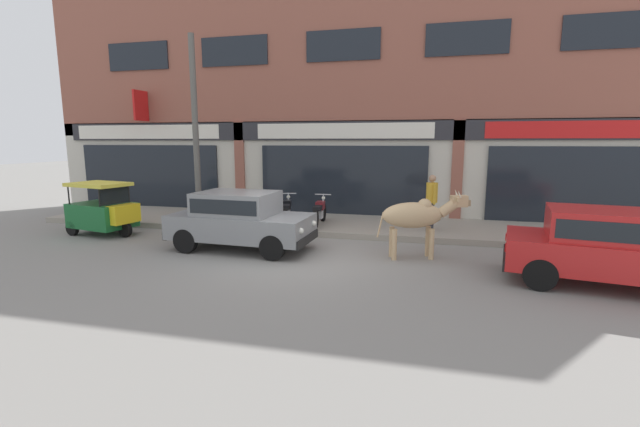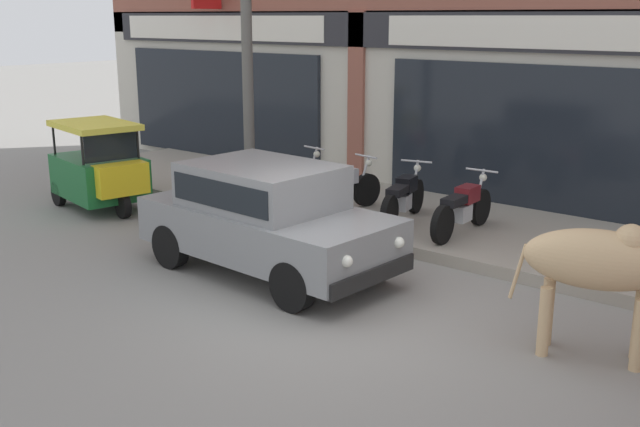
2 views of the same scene
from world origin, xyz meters
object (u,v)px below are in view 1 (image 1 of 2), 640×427
(motorcycle_0, at_px, (218,208))
(utility_pole, at_px, (196,132))
(cow, at_px, (417,216))
(motorcycle_2, at_px, (287,211))
(car_0, at_px, (240,218))
(auto_rickshaw, at_px, (104,212))
(motorcycle_3, at_px, (319,212))
(pedestrian, at_px, (432,197))
(car_1, at_px, (607,244))
(motorcycle_1, at_px, (250,210))

(motorcycle_0, xyz_separation_m, utility_pole, (-0.28, -0.66, 2.42))
(cow, height_order, motorcycle_2, cow)
(car_0, relative_size, motorcycle_2, 2.07)
(auto_rickshaw, height_order, motorcycle_3, auto_rickshaw)
(auto_rickshaw, height_order, pedestrian, pedestrian)
(cow, relative_size, motorcycle_3, 1.15)
(car_1, distance_m, motorcycle_2, 8.37)
(motorcycle_1, distance_m, motorcycle_2, 1.17)
(car_1, xyz_separation_m, motorcycle_3, (-6.45, 3.72, -0.26))
(motorcycle_3, bearing_deg, motorcycle_1, -176.18)
(auto_rickshaw, relative_size, pedestrian, 1.32)
(car_0, relative_size, car_1, 0.97)
(car_0, xyz_separation_m, car_1, (7.82, -0.96, 0.00))
(motorcycle_0, bearing_deg, auto_rickshaw, -141.73)
(car_1, distance_m, motorcycle_3, 7.44)
(car_1, bearing_deg, pedestrian, 130.92)
(motorcycle_3, bearing_deg, car_1, -29.96)
(motorcycle_2, distance_m, pedestrian, 4.40)
(motorcycle_1, bearing_deg, pedestrian, 0.55)
(car_1, height_order, pedestrian, pedestrian)
(pedestrian, bearing_deg, car_1, -49.08)
(motorcycle_2, bearing_deg, pedestrian, -1.37)
(cow, xyz_separation_m, auto_rickshaw, (-8.91, 0.42, -0.35))
(auto_rickshaw, relative_size, motorcycle_2, 1.19)
(motorcycle_1, relative_size, motorcycle_2, 1.01)
(auto_rickshaw, distance_m, motorcycle_1, 4.23)
(car_1, height_order, motorcycle_2, car_1)
(car_0, height_order, car_1, same)
(utility_pole, bearing_deg, motorcycle_0, 67.24)
(auto_rickshaw, relative_size, utility_pole, 0.38)
(motorcycle_0, relative_size, pedestrian, 1.13)
(cow, xyz_separation_m, utility_pole, (-6.61, 1.80, 1.98))
(motorcycle_2, bearing_deg, car_0, -96.81)
(cow, bearing_deg, auto_rickshaw, 177.27)
(pedestrian, bearing_deg, motorcycle_2, 178.63)
(auto_rickshaw, relative_size, motorcycle_1, 1.18)
(motorcycle_3, relative_size, pedestrian, 1.13)
(motorcycle_0, bearing_deg, motorcycle_1, -3.76)
(car_0, xyz_separation_m, auto_rickshaw, (-4.58, 0.65, -0.15))
(car_0, distance_m, car_1, 7.88)
(auto_rickshaw, distance_m, pedestrian, 9.49)
(motorcycle_1, bearing_deg, motorcycle_2, 7.69)
(car_1, height_order, motorcycle_1, car_1)
(pedestrian, height_order, utility_pole, utility_pole)
(motorcycle_3, bearing_deg, motorcycle_0, -178.81)
(motorcycle_2, distance_m, utility_pole, 3.64)
(auto_rickshaw, distance_m, motorcycle_3, 6.32)
(auto_rickshaw, bearing_deg, utility_pole, 30.78)
(motorcycle_0, height_order, pedestrian, pedestrian)
(car_0, xyz_separation_m, utility_pole, (-2.28, 2.02, 2.17))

